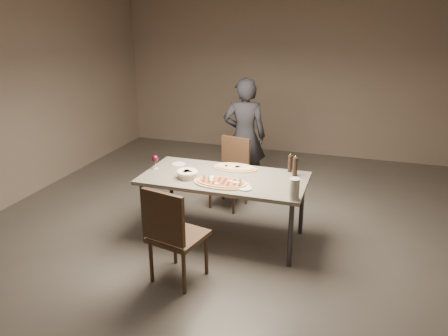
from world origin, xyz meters
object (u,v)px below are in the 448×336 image
(zucchini_pizza, at_px, (222,182))
(carafe, at_px, (294,189))
(ham_pizza, at_px, (235,167))
(chair_near, at_px, (172,231))
(diner, at_px, (245,136))
(chair_far, at_px, (232,168))
(dining_table, at_px, (224,181))
(bread_basket, at_px, (187,173))
(pepper_mill_left, at_px, (295,166))

(zucchini_pizza, height_order, carafe, carafe)
(ham_pizza, relative_size, chair_near, 0.53)
(zucchini_pizza, bearing_deg, diner, 87.28)
(carafe, distance_m, diner, 2.05)
(diner, bearing_deg, chair_far, 72.23)
(chair_near, bearing_deg, carafe, 43.58)
(dining_table, relative_size, bread_basket, 7.63)
(zucchini_pizza, bearing_deg, carafe, -21.33)
(dining_table, bearing_deg, diner, 96.55)
(zucchini_pizza, bearing_deg, pepper_mill_left, 25.47)
(zucchini_pizza, xyz_separation_m, carafe, (0.79, -0.16, 0.09))
(zucchini_pizza, xyz_separation_m, pepper_mill_left, (0.69, 0.49, 0.09))
(bread_basket, height_order, chair_far, chair_far)
(ham_pizza, xyz_separation_m, chair_far, (-0.24, 0.64, -0.26))
(chair_near, bearing_deg, pepper_mill_left, 66.35)
(ham_pizza, bearing_deg, chair_near, -123.72)
(pepper_mill_left, height_order, chair_far, pepper_mill_left)
(ham_pizza, xyz_separation_m, carafe, (0.79, -0.65, 0.09))
(carafe, height_order, chair_far, carafe)
(ham_pizza, height_order, chair_far, chair_far)
(dining_table, distance_m, bread_basket, 0.42)
(carafe, bearing_deg, diner, 119.03)
(carafe, height_order, chair_near, chair_near)
(bread_basket, distance_m, chair_near, 0.89)
(bread_basket, relative_size, chair_near, 0.24)
(chair_far, height_order, diner, diner)
(ham_pizza, relative_size, pepper_mill_left, 2.25)
(chair_near, bearing_deg, dining_table, 91.85)
(dining_table, distance_m, ham_pizza, 0.29)
(pepper_mill_left, bearing_deg, diner, 128.09)
(dining_table, xyz_separation_m, diner, (-0.16, 1.41, 0.12))
(dining_table, height_order, carafe, carafe)
(bread_basket, xyz_separation_m, carafe, (1.20, -0.22, 0.06))
(pepper_mill_left, bearing_deg, carafe, -81.35)
(zucchini_pizza, bearing_deg, ham_pizza, 80.25)
(carafe, bearing_deg, pepper_mill_left, 98.65)
(bread_basket, distance_m, carafe, 1.22)
(diner, bearing_deg, bread_basket, 68.82)
(chair_near, bearing_deg, diner, 101.67)
(pepper_mill_left, bearing_deg, chair_near, -125.71)
(pepper_mill_left, distance_m, diner, 1.45)
(zucchini_pizza, distance_m, chair_near, 0.84)
(carafe, bearing_deg, ham_pizza, 140.33)
(diner, bearing_deg, dining_table, 82.90)
(pepper_mill_left, relative_size, carafe, 1.08)
(pepper_mill_left, bearing_deg, chair_far, 145.07)
(dining_table, distance_m, chair_far, 0.96)
(bread_basket, xyz_separation_m, pepper_mill_left, (1.10, 0.43, 0.06))
(dining_table, height_order, chair_near, chair_near)
(dining_table, height_order, chair_far, chair_far)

